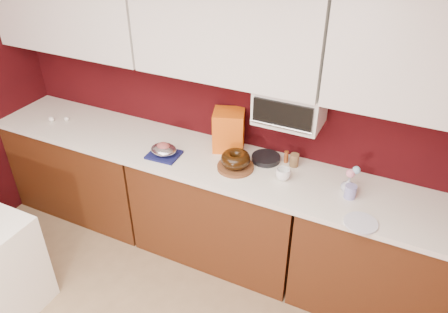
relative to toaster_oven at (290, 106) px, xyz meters
name	(u,v)px	position (x,y,z in m)	size (l,w,h in m)	color
wall_back	(238,101)	(-0.45, 0.15, -0.12)	(4.00, 0.02, 2.50)	#37070A
base_cabinet_left	(88,169)	(-1.78, -0.17, -0.95)	(1.31, 0.58, 0.86)	#4E250F
base_cabinet_center	(220,210)	(-0.45, -0.17, -0.95)	(1.31, 0.58, 0.86)	#4E250F
base_cabinet_right	(394,265)	(0.88, -0.17, -0.95)	(1.31, 0.58, 0.86)	#4E250F
countertop	(220,163)	(-0.45, -0.17, -0.49)	(4.00, 0.62, 0.04)	white
upper_cabinet_left	(70,5)	(-1.78, -0.02, 0.48)	(1.31, 0.33, 0.70)	white
upper_cabinet_center	(229,27)	(-0.45, -0.02, 0.48)	(1.31, 0.33, 0.70)	white
toaster_oven	(290,106)	(0.00, 0.00, 0.00)	(0.45, 0.30, 0.25)	white
toaster_oven_door	(282,116)	(0.00, -0.16, 0.00)	(0.40, 0.02, 0.18)	black
toaster_oven_handle	(281,127)	(0.00, -0.18, -0.07)	(0.02, 0.02, 0.42)	silver
cake_base	(235,167)	(-0.30, -0.20, -0.46)	(0.26, 0.26, 0.02)	brown
bundt_cake	(236,159)	(-0.30, -0.20, -0.40)	(0.21, 0.21, 0.09)	black
navy_towel	(164,155)	(-0.86, -0.28, -0.47)	(0.23, 0.20, 0.02)	#131649
foil_ham_nest	(164,150)	(-0.86, -0.28, -0.42)	(0.20, 0.17, 0.07)	silver
roasted_ham	(163,147)	(-0.86, -0.28, -0.40)	(0.10, 0.09, 0.07)	#A34E4A
pandoro_box	(229,130)	(-0.47, 0.03, -0.32)	(0.23, 0.21, 0.31)	red
dark_pan	(266,158)	(-0.14, -0.01, -0.46)	(0.21, 0.21, 0.04)	black
coffee_mug	(283,173)	(0.05, -0.18, -0.43)	(0.09, 0.09, 0.10)	white
blue_jar	(350,192)	(0.51, -0.18, -0.43)	(0.08, 0.08, 0.09)	#1B1D98
flower_vase	(348,184)	(0.48, -0.13, -0.42)	(0.08, 0.08, 0.12)	silver
flower_pink	(351,173)	(0.48, -0.13, -0.33)	(0.06, 0.06, 0.06)	pink
flower_blue	(356,170)	(0.51, -0.11, -0.30)	(0.05, 0.05, 0.05)	#91CAE9
china_plate	(361,223)	(0.63, -0.41, -0.47)	(0.20, 0.20, 0.01)	white
amber_bottle	(286,157)	(0.00, 0.03, -0.43)	(0.03, 0.03, 0.09)	brown
paper_cup	(294,160)	(0.06, 0.01, -0.43)	(0.06, 0.06, 0.10)	brown
egg_left	(51,119)	(-2.02, -0.24, -0.45)	(0.06, 0.04, 0.04)	white
egg_right	(66,119)	(-1.91, -0.17, -0.46)	(0.05, 0.04, 0.04)	white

